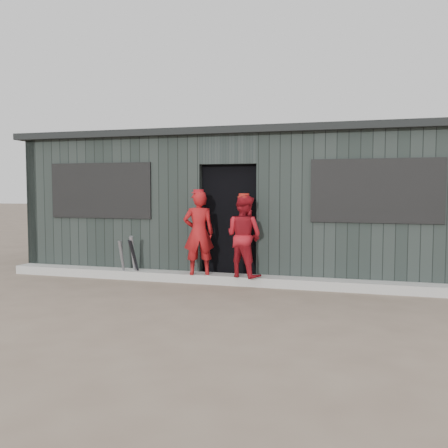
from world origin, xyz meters
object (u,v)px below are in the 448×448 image
(player_grey_back, at_px, (238,240))
(dugout, at_px, (248,204))
(player_red_right, at_px, (244,236))
(bat_left, at_px, (133,257))
(bat_mid, at_px, (122,260))
(bat_right, at_px, (135,259))
(player_red_left, at_px, (199,233))

(player_grey_back, height_order, dugout, dugout)
(player_red_right, relative_size, dugout, 0.16)
(bat_left, height_order, player_grey_back, player_grey_back)
(player_red_right, bearing_deg, player_grey_back, -45.10)
(bat_mid, distance_m, bat_right, 0.23)
(bat_left, bearing_deg, player_red_left, -0.86)
(bat_left, relative_size, player_red_left, 0.57)
(bat_right, xyz_separation_m, player_grey_back, (1.69, 0.66, 0.32))
(bat_left, distance_m, bat_mid, 0.20)
(player_red_left, bearing_deg, dugout, -126.58)
(bat_left, xyz_separation_m, player_red_right, (1.99, -0.02, 0.43))
(bat_right, bearing_deg, bat_left, 164.64)
(bat_left, bearing_deg, bat_right, -15.36)
(bat_right, height_order, player_grey_back, player_grey_back)
(player_red_left, bearing_deg, player_red_right, 156.30)
(bat_left, height_order, player_red_right, player_red_right)
(dugout, bearing_deg, player_grey_back, -85.31)
(player_red_left, height_order, player_grey_back, player_red_left)
(bat_mid, height_order, player_grey_back, player_grey_back)
(bat_left, distance_m, dugout, 2.57)
(player_grey_back, distance_m, dugout, 1.29)
(bat_left, xyz_separation_m, bat_right, (0.03, -0.01, -0.03))
(bat_left, distance_m, player_grey_back, 1.86)
(dugout, bearing_deg, player_red_left, -103.01)
(bat_right, bearing_deg, player_grey_back, 21.21)
(bat_mid, height_order, bat_right, bat_right)
(bat_left, relative_size, bat_right, 1.08)
(bat_right, relative_size, dugout, 0.09)
(player_red_left, distance_m, player_red_right, 0.78)
(bat_mid, height_order, player_red_left, player_red_left)
(bat_right, height_order, player_red_right, player_red_right)
(bat_mid, height_order, dugout, dugout)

